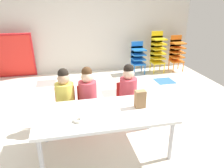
{
  "coord_description": "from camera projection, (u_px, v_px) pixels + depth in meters",
  "views": [
    {
      "loc": [
        -0.46,
        -3.1,
        1.81
      ],
      "look_at": [
        0.11,
        -0.55,
        0.79
      ],
      "focal_mm": 35.29,
      "sensor_mm": 36.0,
      "label": 1
    }
  ],
  "objects": [
    {
      "name": "paper_plate_near_edge",
      "position": [
        78.0,
        122.0,
        2.41
      ],
      "size": [
        0.18,
        0.18,
        0.01
      ],
      "primitive_type": "cylinder",
      "color": "white",
      "rests_on": "craft_table"
    },
    {
      "name": "donut_powdered_on_plate",
      "position": [
        78.0,
        120.0,
        2.41
      ],
      "size": [
        0.12,
        0.12,
        0.03
      ],
      "primitive_type": "torus",
      "color": "white",
      "rests_on": "craft_table"
    },
    {
      "name": "paper_bag_brown",
      "position": [
        140.0,
        99.0,
        2.71
      ],
      "size": [
        0.13,
        0.09,
        0.22
      ],
      "primitive_type": "cube",
      "color": "#9E754C",
      "rests_on": "craft_table"
    },
    {
      "name": "kid_chair_blue_stack",
      "position": [
        138.0,
        56.0,
        5.56
      ],
      "size": [
        0.32,
        0.3,
        0.8
      ],
      "color": "blue",
      "rests_on": "ground_plane"
    },
    {
      "name": "kid_chair_yellow_stack",
      "position": [
        158.0,
        50.0,
        5.63
      ],
      "size": [
        0.32,
        0.3,
        1.04
      ],
      "color": "yellow",
      "rests_on": "ground_plane"
    },
    {
      "name": "ground_plane",
      "position": [
        98.0,
        118.0,
        3.57
      ],
      "size": [
        5.83,
        5.13,
        0.02
      ],
      "color": "silver"
    },
    {
      "name": "seated_child_near_camera",
      "position": [
        65.0,
        94.0,
        3.1
      ],
      "size": [
        0.33,
        0.33,
        0.92
      ],
      "color": "red",
      "rests_on": "ground_plane"
    },
    {
      "name": "kid_chair_orange_stack",
      "position": [
        177.0,
        51.0,
        5.76
      ],
      "size": [
        0.32,
        0.3,
        0.92
      ],
      "color": "orange",
      "rests_on": "ground_plane"
    },
    {
      "name": "paper_plate_center_table",
      "position": [
        98.0,
        119.0,
        2.46
      ],
      "size": [
        0.18,
        0.18,
        0.01
      ],
      "primitive_type": "cylinder",
      "color": "white",
      "rests_on": "craft_table"
    },
    {
      "name": "folded_activity_table",
      "position": [
        14.0,
        56.0,
        5.19
      ],
      "size": [
        0.9,
        0.29,
        1.09
      ],
      "color": "red",
      "rests_on": "ground_plane"
    },
    {
      "name": "craft_table",
      "position": [
        104.0,
        115.0,
        2.64
      ],
      "size": [
        1.62,
        0.8,
        0.54
      ],
      "color": "white",
      "rests_on": "ground_plane"
    },
    {
      "name": "seated_child_far_right",
      "position": [
        128.0,
        88.0,
        3.29
      ],
      "size": [
        0.34,
        0.34,
        0.92
      ],
      "color": "red",
      "rests_on": "ground_plane"
    },
    {
      "name": "seated_child_middle_seat",
      "position": [
        88.0,
        92.0,
        3.17
      ],
      "size": [
        0.32,
        0.31,
        0.92
      ],
      "color": "red",
      "rests_on": "ground_plane"
    },
    {
      "name": "back_wall",
      "position": [
        80.0,
        23.0,
        5.44
      ],
      "size": [
        5.83,
        0.1,
        2.5
      ],
      "primitive_type": "cube",
      "color": "beige",
      "rests_on": "ground_plane"
    }
  ]
}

